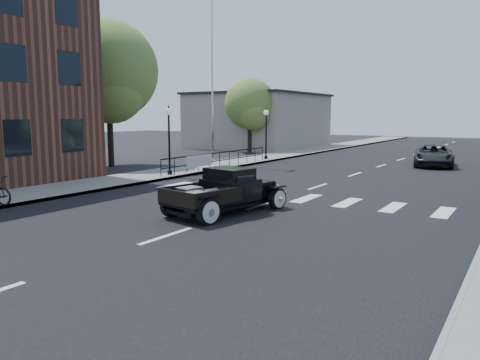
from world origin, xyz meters
The scene contains 14 objects.
ground centered at (0.00, 0.00, 0.00)m, with size 120.00×120.00×0.00m, color black.
road centered at (0.00, 15.00, 0.01)m, with size 14.00×80.00×0.02m, color black.
road_markings centered at (0.00, 10.00, 0.00)m, with size 12.00×60.00×0.06m, color silver, non-canonical shape.
sidewalk_left centered at (-8.50, 15.00, 0.07)m, with size 3.00×80.00×0.15m, color gray.
low_building_left centered at (-15.00, 28.00, 2.50)m, with size 10.00×12.00×5.00m, color #ADA491.
railing centered at (-7.30, 10.00, 0.65)m, with size 0.08×10.00×1.00m, color black, non-canonical shape.
banner centered at (-7.22, 8.00, 0.45)m, with size 0.04×2.20×0.60m, color silver, non-canonical shape.
lamp_post_b centered at (-7.60, 6.00, 1.88)m, with size 0.36×0.36×3.46m, color black, non-canonical shape.
lamp_post_c centered at (-7.60, 16.00, 1.88)m, with size 0.36×0.36×3.46m, color black, non-canonical shape.
flagpole centered at (-9.20, 12.00, 5.89)m, with size 0.12×0.12×11.48m, color silver.
big_tree_near centered at (-14.00, 8.00, 4.39)m, with size 5.97×5.97×8.77m, color #587231, non-canonical shape.
big_tree_far centered at (-12.50, 22.00, 3.11)m, with size 4.23×4.23×6.22m, color #587231, non-canonical shape.
hotrod_pickup centered at (-0.32, 0.20, 0.75)m, with size 2.01×4.30×1.49m, color black, non-canonical shape.
second_car centered at (2.75, 18.48, 0.66)m, with size 2.19×4.74×1.32m, color black.
Camera 1 is at (7.90, -11.95, 3.13)m, focal length 35.00 mm.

